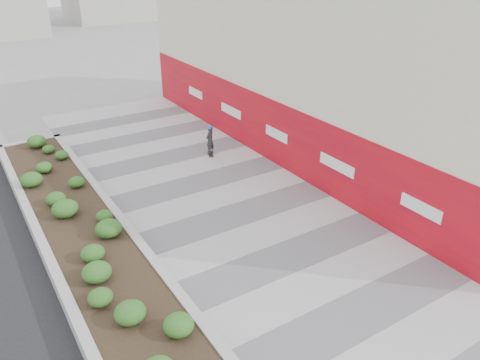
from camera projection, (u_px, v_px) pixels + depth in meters
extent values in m
plane|color=gray|center=(326.00, 286.00, 14.13)|extent=(160.00, 160.00, 0.00)
cube|color=#A8A8AD|center=(269.00, 239.00, 16.39)|extent=(8.00, 36.00, 0.01)
cube|color=beige|center=(317.00, 67.00, 22.49)|extent=(6.00, 24.00, 8.00)
cube|color=red|center=(265.00, 127.00, 22.18)|extent=(0.12, 24.00, 3.00)
cube|color=#9E9EA0|center=(30.00, 146.00, 23.35)|extent=(3.00, 0.30, 0.55)
cube|color=#9E9EA0|center=(39.00, 237.00, 16.02)|extent=(0.30, 18.00, 0.55)
cube|color=#9E9EA0|center=(115.00, 215.00, 17.31)|extent=(0.30, 18.00, 0.55)
cube|color=#2D2116|center=(78.00, 226.00, 16.67)|extent=(2.40, 17.40, 0.50)
cylinder|color=#595654|center=(280.00, 235.00, 16.63)|extent=(0.44, 0.44, 0.01)
cube|color=black|center=(210.00, 154.00, 22.98)|extent=(0.47, 0.74, 0.02)
imported|color=#27282D|center=(210.00, 140.00, 22.66)|extent=(0.60, 0.51, 1.39)
sphere|color=blue|center=(210.00, 128.00, 22.37)|extent=(0.23, 0.23, 0.23)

